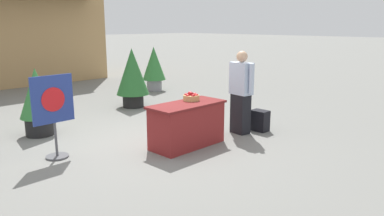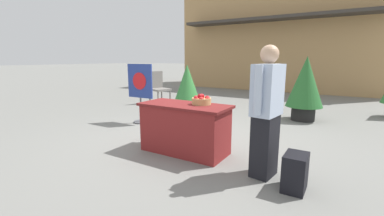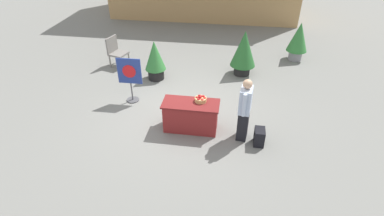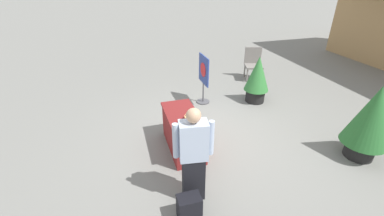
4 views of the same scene
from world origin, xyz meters
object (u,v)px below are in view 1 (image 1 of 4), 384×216
object	(u,v)px
backpack	(260,121)
potted_plant_far_left	(154,66)
person_visitor	(241,92)
poster_board	(54,112)
display_table	(187,125)
potted_plant_near_right	(132,75)
apple_basket	(191,97)
potted_plant_near_left	(37,99)

from	to	relation	value
backpack	potted_plant_far_left	xyz separation A→B (m)	(1.50, 5.10, 0.58)
backpack	person_visitor	bearing A→B (deg)	155.43
backpack	poster_board	world-z (taller)	poster_board
display_table	potted_plant_near_right	xyz separation A→B (m)	(1.25, 3.25, 0.46)
apple_basket	person_visitor	size ratio (longest dim) A/B	0.18
poster_board	potted_plant_near_left	size ratio (longest dim) A/B	1.03
backpack	potted_plant_near_right	bearing A→B (deg)	97.05
poster_board	potted_plant_far_left	xyz separation A→B (m)	(5.10, 3.67, 0.03)
backpack	potted_plant_near_left	world-z (taller)	potted_plant_near_left
display_table	person_visitor	bearing A→B (deg)	-7.89
apple_basket	potted_plant_near_right	distance (m)	3.30
potted_plant_near_right	potted_plant_near_left	world-z (taller)	potted_plant_near_right
display_table	potted_plant_far_left	size ratio (longest dim) A/B	1.00
person_visitor	potted_plant_near_right	xyz separation A→B (m)	(-0.04, 3.43, 0.03)
apple_basket	potted_plant_near_right	size ratio (longest dim) A/B	0.19
display_table	potted_plant_near_right	bearing A→B (deg)	68.94
display_table	potted_plant_near_left	xyz separation A→B (m)	(-1.55, 2.50, 0.32)
potted_plant_near_left	potted_plant_near_right	bearing A→B (deg)	15.10
backpack	potted_plant_far_left	size ratio (longest dim) A/B	0.30
potted_plant_near_right	backpack	bearing A→B (deg)	-82.95
apple_basket	backpack	xyz separation A→B (m)	(1.47, -0.48, -0.62)
person_visitor	poster_board	world-z (taller)	person_visitor
backpack	potted_plant_far_left	bearing A→B (deg)	73.62
display_table	person_visitor	distance (m)	1.38
display_table	person_visitor	xyz separation A→B (m)	(1.30, -0.18, 0.43)
person_visitor	potted_plant_far_left	size ratio (longest dim) A/B	1.15
poster_board	potted_plant_near_right	xyz separation A→B (m)	(3.15, 2.18, 0.09)
display_table	potted_plant_near_left	world-z (taller)	potted_plant_near_left
apple_basket	display_table	bearing A→B (deg)	-152.35
poster_board	potted_plant_far_left	size ratio (longest dim) A/B	0.95
backpack	display_table	bearing A→B (deg)	167.90
potted_plant_near_right	potted_plant_far_left	size ratio (longest dim) A/B	1.08
display_table	poster_board	bearing A→B (deg)	150.57
display_table	backpack	world-z (taller)	display_table
backpack	potted_plant_near_left	xyz separation A→B (m)	(-3.25, 2.86, 0.50)
apple_basket	potted_plant_near_right	bearing A→B (deg)	71.87
person_visitor	potted_plant_far_left	bearing A→B (deg)	-103.28
person_visitor	display_table	bearing A→B (deg)	0.00
potted_plant_far_left	backpack	bearing A→B (deg)	-106.38
person_visitor	apple_basket	bearing A→B (deg)	-7.70
poster_board	potted_plant_far_left	distance (m)	6.28
display_table	potted_plant_near_right	world-z (taller)	potted_plant_near_right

